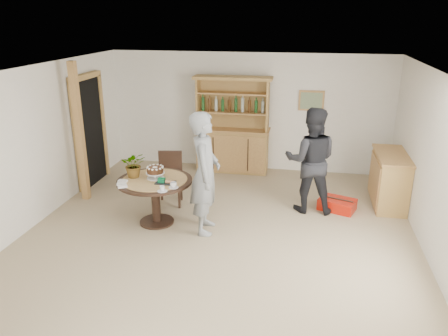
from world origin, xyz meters
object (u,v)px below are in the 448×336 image
at_px(dining_table, 155,188).
at_px(dining_chair, 170,175).
at_px(red_suitcase, 337,204).
at_px(sideboard, 389,179).
at_px(hutch, 233,140).
at_px(teen_boy, 205,173).
at_px(adult_person, 311,160).

xyz_separation_m(dining_table, dining_chair, (-0.01, 0.83, -0.07)).
distance_m(dining_chair, red_suitcase, 2.99).
xyz_separation_m(sideboard, red_suitcase, (-0.89, -0.43, -0.37)).
relative_size(hutch, dining_table, 1.70).
bearing_deg(dining_chair, hutch, 56.65).
xyz_separation_m(teen_boy, adult_person, (1.58, 1.07, -0.05)).
distance_m(sideboard, teen_boy, 3.41).
relative_size(teen_boy, red_suitcase, 2.72).
distance_m(hutch, adult_person, 2.42).
relative_size(sideboard, adult_person, 0.69).
bearing_deg(adult_person, hutch, -48.53).
height_order(hutch, dining_chair, hutch).
relative_size(sideboard, teen_boy, 0.66).
bearing_deg(dining_table, dining_chair, 91.01).
bearing_deg(dining_table, adult_person, 21.86).
distance_m(dining_chair, adult_person, 2.48).
relative_size(hutch, dining_chair, 2.16).
relative_size(hutch, red_suitcase, 2.91).
relative_size(dining_table, red_suitcase, 1.71).
bearing_deg(sideboard, adult_person, -159.46).
xyz_separation_m(hutch, dining_chair, (-0.80, -1.91, -0.15)).
relative_size(hutch, teen_boy, 1.07).
xyz_separation_m(teen_boy, red_suitcase, (2.08, 1.16, -0.85)).
distance_m(hutch, teen_boy, 2.85).
height_order(adult_person, red_suitcase, adult_person).
bearing_deg(teen_boy, dining_chair, 35.72).
distance_m(sideboard, dining_chair, 3.90).
relative_size(sideboard, dining_table, 1.05).
height_order(hutch, red_suitcase, hutch).
bearing_deg(hutch, teen_boy, -88.76).
height_order(sideboard, adult_person, adult_person).
relative_size(sideboard, red_suitcase, 1.79).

